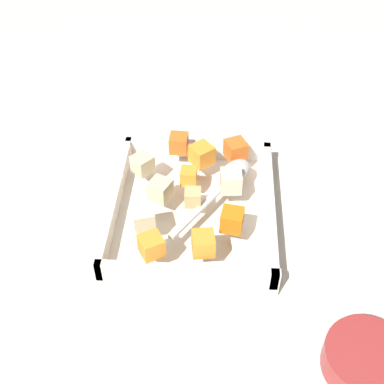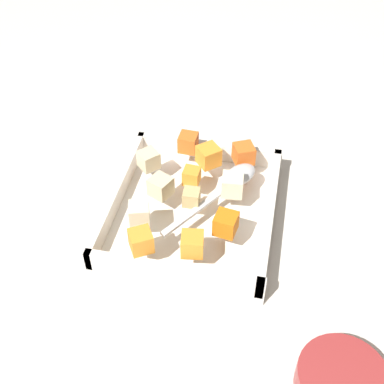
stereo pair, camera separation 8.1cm
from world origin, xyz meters
TOP-DOWN VIEW (x-y plane):
  - ground_plane at (0.00, 0.00)m, footprint 4.00×4.00m
  - baking_dish at (-0.01, -0.00)m, footprint 0.29×0.26m
  - carrot_chunk_near_left at (-0.11, 0.07)m, footprint 0.04×0.04m
  - carrot_chunk_corner_sw at (0.11, -0.05)m, footprint 0.04×0.04m
  - carrot_chunk_heap_side at (-0.12, -0.03)m, footprint 0.03×0.03m
  - carrot_chunk_corner_ne at (-0.04, -0.01)m, footprint 0.03×0.03m
  - carrot_chunk_rim_edge at (-0.09, 0.01)m, footprint 0.05×0.05m
  - carrot_chunk_near_right at (0.05, 0.06)m, footprint 0.04×0.04m
  - carrot_chunk_corner_nw at (0.10, 0.02)m, footprint 0.04×0.04m
  - potato_chunk_far_right at (-0.03, 0.06)m, footprint 0.04×0.04m
  - potato_chunk_mid_left at (0.06, -0.07)m, footprint 0.04×0.04m
  - potato_chunk_heap_top at (-0.01, -0.05)m, footprint 0.04×0.04m
  - potato_chunk_front_center at (-0.07, -0.09)m, footprint 0.04×0.04m
  - potato_chunk_mid_right at (0.01, 0.00)m, footprint 0.03×0.03m
  - serving_spoon at (-0.05, 0.06)m, footprint 0.19×0.13m
  - small_prep_bowl at (0.24, 0.24)m, footprint 0.11×0.11m

SIDE VIEW (x-z plane):
  - ground_plane at x=0.00m, z-range 0.00..0.00m
  - baking_dish at x=-0.01m, z-range -0.01..0.04m
  - small_prep_bowl at x=0.24m, z-range 0.00..0.04m
  - serving_spoon at x=-0.05m, z-range 0.05..0.07m
  - potato_chunk_mid_right at x=0.01m, z-range 0.05..0.07m
  - carrot_chunk_corner_ne at x=-0.04m, z-range 0.05..0.08m
  - potato_chunk_front_center at x=-0.07m, z-range 0.05..0.08m
  - potato_chunk_mid_left at x=0.06m, z-range 0.05..0.08m
  - carrot_chunk_heap_side at x=-0.12m, z-range 0.05..0.08m
  - carrot_chunk_corner_sw at x=0.11m, z-range 0.05..0.08m
  - carrot_chunk_corner_nw at x=0.10m, z-range 0.05..0.08m
  - potato_chunk_heap_top at x=-0.01m, z-range 0.05..0.08m
  - carrot_chunk_near_right at x=0.05m, z-range 0.05..0.08m
  - carrot_chunk_near_left at x=-0.11m, z-range 0.05..0.08m
  - potato_chunk_far_right at x=-0.03m, z-range 0.05..0.08m
  - carrot_chunk_rim_edge at x=-0.09m, z-range 0.05..0.08m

